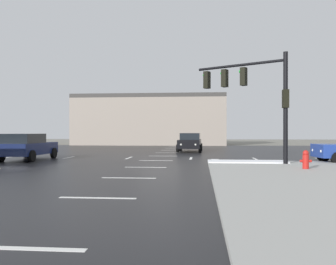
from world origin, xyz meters
name	(u,v)px	position (x,y,z in m)	size (l,w,h in m)	color
ground_plane	(160,158)	(0.00, 0.00, 0.00)	(120.00, 120.00, 0.00)	slate
road_asphalt	(160,158)	(0.00, 0.00, 0.01)	(44.00, 44.00, 0.02)	black
snow_strip_curbside	(247,161)	(5.00, -4.00, 0.17)	(4.00, 1.60, 0.06)	white
lane_markings	(177,160)	(1.20, -1.38, 0.02)	(36.15, 36.15, 0.01)	silver
traffic_signal_mast	(253,89)	(5.35, -3.97, 3.96)	(4.41, 2.69, 5.51)	black
fire_hydrant	(306,159)	(7.05, -7.25, 0.54)	(0.48, 0.26, 0.79)	red
strip_building_background	(151,120)	(-3.99, 24.56, 3.23)	(19.37, 8.00, 6.46)	gray
sedan_navy	(28,146)	(-7.70, -2.27, 0.85)	(2.04, 4.55, 1.58)	#141E47
sedan_black	(190,142)	(1.71, 7.89, 0.85)	(2.12, 4.58, 1.58)	black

